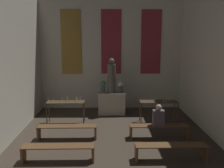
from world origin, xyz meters
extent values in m
cube|color=beige|center=(0.00, 10.11, 2.51)|extent=(6.56, 0.12, 5.01)
cube|color=olive|center=(-1.77, 10.03, 3.01)|extent=(0.88, 0.03, 2.81)
cube|color=maroon|center=(0.00, 10.03, 3.01)|extent=(0.88, 0.03, 2.81)
cube|color=maroon|center=(1.77, 10.03, 3.01)|extent=(0.88, 0.03, 2.81)
cube|color=#BCB29E|center=(0.00, 9.13, 0.46)|extent=(1.12, 0.63, 0.93)
cylinder|color=#5B5651|center=(0.00, 9.13, 1.53)|extent=(0.34, 0.34, 1.20)
sphere|color=#5B5651|center=(0.00, 9.13, 2.25)|extent=(0.24, 0.24, 0.24)
cylinder|color=#4C5666|center=(-0.36, 9.13, 1.07)|extent=(0.20, 0.20, 0.29)
sphere|color=#4C9351|center=(-0.36, 9.13, 1.30)|extent=(0.25, 0.25, 0.25)
cylinder|color=#4C5666|center=(0.36, 9.13, 1.07)|extent=(0.20, 0.20, 0.29)
sphere|color=silver|center=(0.36, 9.13, 1.30)|extent=(0.25, 0.25, 0.25)
cube|color=#473823|center=(-1.75, 7.92, 0.83)|extent=(1.41, 0.48, 0.02)
cylinder|color=#473823|center=(-2.42, 7.71, 0.41)|extent=(0.04, 0.04, 0.82)
cylinder|color=#473823|center=(-1.07, 7.71, 0.41)|extent=(0.04, 0.04, 0.82)
cylinder|color=#473823|center=(-2.42, 8.13, 0.41)|extent=(0.04, 0.04, 0.82)
cylinder|color=#473823|center=(-1.07, 8.13, 0.41)|extent=(0.04, 0.04, 0.82)
cylinder|color=silver|center=(-1.68, 7.99, 0.93)|extent=(0.02, 0.02, 0.18)
sphere|color=#F9CC4C|center=(-1.68, 7.99, 1.03)|extent=(0.02, 0.02, 0.02)
cylinder|color=silver|center=(-1.32, 7.93, 0.92)|extent=(0.02, 0.02, 0.16)
sphere|color=#F9CC4C|center=(-1.32, 7.93, 1.01)|extent=(0.02, 0.02, 0.02)
cylinder|color=silver|center=(-1.35, 7.96, 0.90)|extent=(0.02, 0.02, 0.13)
sphere|color=#F9CC4C|center=(-1.35, 7.96, 0.98)|extent=(0.02, 0.02, 0.02)
cylinder|color=silver|center=(-2.21, 8.03, 0.89)|extent=(0.02, 0.02, 0.10)
sphere|color=#F9CC4C|center=(-2.21, 8.03, 0.95)|extent=(0.02, 0.02, 0.02)
cylinder|color=silver|center=(-1.70, 7.99, 0.90)|extent=(0.02, 0.02, 0.13)
sphere|color=#F9CC4C|center=(-1.70, 7.99, 0.98)|extent=(0.02, 0.02, 0.02)
cylinder|color=silver|center=(-1.90, 8.10, 0.91)|extent=(0.02, 0.02, 0.14)
sphere|color=#F9CC4C|center=(-1.90, 8.10, 0.99)|extent=(0.02, 0.02, 0.02)
cylinder|color=silver|center=(-2.36, 7.79, 0.93)|extent=(0.02, 0.02, 0.18)
sphere|color=#F9CC4C|center=(-2.36, 7.79, 1.03)|extent=(0.02, 0.02, 0.02)
cylinder|color=silver|center=(-1.22, 8.09, 0.91)|extent=(0.02, 0.02, 0.14)
sphere|color=#F9CC4C|center=(-1.22, 8.09, 0.99)|extent=(0.02, 0.02, 0.02)
cube|color=#473823|center=(1.75, 7.92, 0.83)|extent=(1.41, 0.48, 0.02)
cylinder|color=#473823|center=(1.07, 7.71, 0.41)|extent=(0.04, 0.04, 0.82)
cylinder|color=#473823|center=(2.42, 7.71, 0.41)|extent=(0.04, 0.04, 0.82)
cylinder|color=#473823|center=(1.07, 8.13, 0.41)|extent=(0.04, 0.04, 0.82)
cylinder|color=#473823|center=(2.42, 8.13, 0.41)|extent=(0.04, 0.04, 0.82)
cylinder|color=silver|center=(2.30, 8.02, 0.92)|extent=(0.02, 0.02, 0.16)
sphere|color=#F9CC4C|center=(2.30, 8.02, 1.01)|extent=(0.02, 0.02, 0.02)
cylinder|color=silver|center=(2.16, 8.10, 0.93)|extent=(0.02, 0.02, 0.18)
sphere|color=#F9CC4C|center=(2.16, 8.10, 1.03)|extent=(0.02, 0.02, 0.02)
cylinder|color=silver|center=(1.98, 7.72, 0.91)|extent=(0.02, 0.02, 0.14)
sphere|color=#F9CC4C|center=(1.98, 7.72, 0.99)|extent=(0.02, 0.02, 0.02)
cylinder|color=silver|center=(2.22, 8.12, 0.89)|extent=(0.02, 0.02, 0.10)
sphere|color=#F9CC4C|center=(2.22, 8.12, 0.95)|extent=(0.02, 0.02, 0.02)
cylinder|color=silver|center=(2.17, 7.95, 0.91)|extent=(0.02, 0.02, 0.14)
sphere|color=#F9CC4C|center=(2.17, 7.95, 0.99)|extent=(0.02, 0.02, 0.02)
cylinder|color=silver|center=(1.10, 7.94, 0.89)|extent=(0.02, 0.02, 0.10)
sphere|color=#F9CC4C|center=(1.10, 7.94, 0.95)|extent=(0.02, 0.02, 0.02)
cylinder|color=silver|center=(1.91, 7.85, 0.90)|extent=(0.02, 0.02, 0.13)
sphere|color=#F9CC4C|center=(1.91, 7.85, 0.98)|extent=(0.02, 0.02, 0.02)
cylinder|color=silver|center=(1.58, 7.84, 0.93)|extent=(0.02, 0.02, 0.18)
sphere|color=#F9CC4C|center=(1.58, 7.84, 1.03)|extent=(0.02, 0.02, 0.02)
cube|color=brown|center=(-1.47, 4.94, 0.42)|extent=(1.87, 0.36, 0.03)
cube|color=brown|center=(-2.38, 4.94, 0.20)|extent=(0.06, 0.32, 0.41)
cube|color=brown|center=(-0.57, 4.94, 0.20)|extent=(0.06, 0.32, 0.41)
cube|color=brown|center=(1.47, 4.94, 0.42)|extent=(1.87, 0.36, 0.03)
cube|color=brown|center=(0.57, 4.94, 0.20)|extent=(0.06, 0.32, 0.41)
cube|color=brown|center=(2.38, 4.94, 0.20)|extent=(0.06, 0.32, 0.41)
cube|color=brown|center=(-1.47, 6.43, 0.42)|extent=(1.87, 0.36, 0.03)
cube|color=brown|center=(-2.38, 6.43, 0.20)|extent=(0.06, 0.32, 0.41)
cube|color=brown|center=(-0.57, 6.43, 0.20)|extent=(0.06, 0.32, 0.41)
cube|color=brown|center=(1.47, 6.43, 0.42)|extent=(1.87, 0.36, 0.03)
cube|color=brown|center=(0.57, 6.43, 0.20)|extent=(0.06, 0.32, 0.41)
cube|color=brown|center=(2.38, 6.43, 0.20)|extent=(0.06, 0.32, 0.41)
cube|color=#564C56|center=(1.44, 6.43, 0.68)|extent=(0.36, 0.24, 0.50)
sphere|color=tan|center=(1.44, 6.43, 1.02)|extent=(0.19, 0.19, 0.19)
camera|label=1|loc=(-0.20, -1.15, 3.16)|focal=40.00mm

